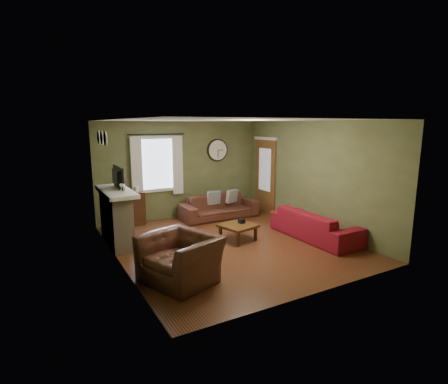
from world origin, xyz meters
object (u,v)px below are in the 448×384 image
bookshelf (130,209)px  coffee_table (238,233)px  armchair (180,258)px  sofa_red (315,225)px  sofa_brown (219,207)px

bookshelf → coffee_table: bookshelf is taller
armchair → coffee_table: bearing=103.0°
bookshelf → sofa_red: 4.53m
sofa_red → bookshelf: bearing=47.4°
bookshelf → coffee_table: size_ratio=1.23×
sofa_brown → coffee_table: (-0.56, -1.90, -0.13)m
sofa_brown → coffee_table: bearing=-106.4°
armchair → sofa_brown: bearing=121.7°
sofa_red → sofa_brown: bearing=21.7°
sofa_brown → armchair: size_ratio=1.82×
armchair → coffee_table: armchair is taller
sofa_brown → armchair: armchair is taller
sofa_brown → sofa_red: sofa_red is taller
armchair → coffee_table: (1.86, 1.24, -0.20)m
bookshelf → coffee_table: (1.74, -2.37, -0.24)m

